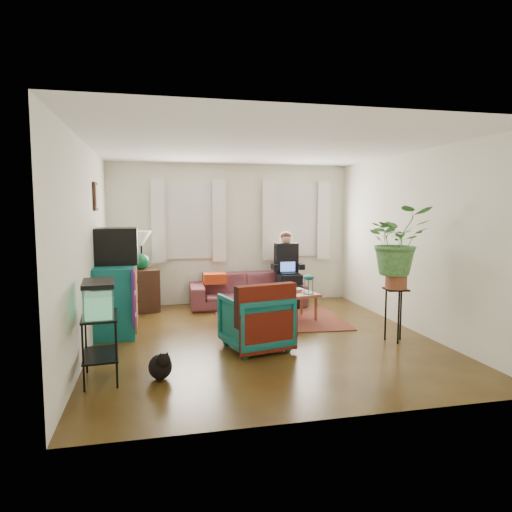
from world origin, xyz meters
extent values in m
cube|color=#4F2B14|center=(0.00, 0.00, 0.00)|extent=(4.50, 5.00, 0.01)
cube|color=white|center=(0.00, 0.00, 2.60)|extent=(4.50, 5.00, 0.01)
cube|color=silver|center=(0.00, 2.50, 1.30)|extent=(4.50, 0.01, 2.60)
cube|color=silver|center=(0.00, -2.50, 1.30)|extent=(4.50, 0.01, 2.60)
cube|color=silver|center=(-2.25, 0.00, 1.30)|extent=(0.01, 5.00, 2.60)
cube|color=silver|center=(2.25, 0.00, 1.30)|extent=(0.01, 5.00, 2.60)
cube|color=white|center=(-0.80, 2.48, 1.55)|extent=(1.08, 0.04, 1.38)
cube|color=white|center=(1.25, 2.48, 1.55)|extent=(1.08, 0.04, 1.38)
cube|color=white|center=(-0.80, 2.40, 1.55)|extent=(1.36, 0.06, 1.50)
cube|color=white|center=(1.25, 2.40, 1.55)|extent=(1.36, 0.06, 1.50)
cube|color=#3D2616|center=(-2.21, 0.85, 1.95)|extent=(0.04, 0.32, 0.40)
cube|color=brown|center=(0.50, 0.92, 0.01)|extent=(2.11, 1.74, 0.01)
imported|color=brown|center=(0.21, 2.05, 0.41)|extent=(2.10, 0.89, 0.81)
cube|color=#3D2017|center=(-1.65, 2.08, 0.37)|extent=(0.61, 0.61, 0.74)
cube|color=#105960|center=(-1.99, 0.77, 0.49)|extent=(0.56, 1.10, 0.98)
cube|color=black|center=(-1.97, 0.88, 1.24)|extent=(0.61, 0.55, 0.52)
cube|color=black|center=(-2.00, -1.15, 0.35)|extent=(0.40, 0.65, 0.69)
cube|color=#7FD899|center=(-2.00, -1.15, 0.87)|extent=(0.36, 0.59, 0.36)
ellipsoid|color=black|center=(-1.40, -1.24, 0.16)|extent=(0.32, 0.42, 0.32)
imported|color=#126971|center=(-0.19, -0.44, 0.39)|extent=(0.90, 0.87, 0.78)
cube|color=#9E0A0A|center=(-0.12, -0.73, 0.55)|extent=(0.80, 0.36, 0.64)
cube|color=brown|center=(0.55, 0.84, 0.22)|extent=(1.16, 0.80, 0.44)
imported|color=white|center=(0.34, 0.70, 0.49)|extent=(0.14, 0.14, 0.09)
imported|color=beige|center=(0.63, 0.69, 0.48)|extent=(0.12, 0.12, 0.09)
imported|color=white|center=(0.81, 1.00, 0.46)|extent=(0.25, 0.25, 0.05)
cylinder|color=#B21414|center=(0.23, 0.92, 0.46)|extent=(0.39, 0.39, 0.04)
cube|color=black|center=(1.70, -0.55, 0.36)|extent=(0.34, 0.34, 0.72)
imported|color=#599947|center=(1.70, -0.55, 1.22)|extent=(0.91, 0.82, 0.92)
camera|label=1|loc=(-1.43, -5.98, 1.79)|focal=32.00mm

